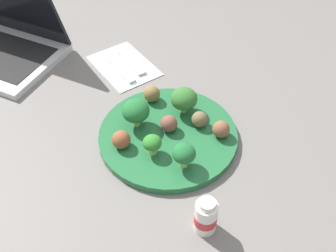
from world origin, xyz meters
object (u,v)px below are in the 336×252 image
at_px(broccoli_floret_back_left, 152,143).
at_px(meatball_front_right, 121,140).
at_px(meatball_mid_left, 200,119).
at_px(fork, 132,63).
at_px(meatball_near_rim, 221,129).
at_px(broccoli_floret_front_left, 184,99).
at_px(broccoli_floret_mid_right, 184,154).
at_px(knife, 119,68).
at_px(broccoli_floret_front_right, 136,111).
at_px(napkin, 124,66).
at_px(yogurt_bottle, 206,217).
at_px(plate, 168,136).
at_px(meatball_back_left, 169,124).
at_px(meatball_center, 152,94).

relative_size(broccoli_floret_back_left, meatball_front_right, 1.16).
bearing_deg(meatball_mid_left, fork, -176.35).
distance_m(meatball_near_rim, fork, 0.32).
bearing_deg(broccoli_floret_front_left, fork, -176.94).
bearing_deg(meatball_front_right, broccoli_floret_mid_right, 37.00).
xyz_separation_m(broccoli_floret_front_left, meatball_mid_left, (0.05, 0.01, -0.02)).
xyz_separation_m(broccoli_floret_back_left, meatball_front_right, (-0.05, -0.04, -0.01)).
bearing_deg(broccoli_floret_mid_right, knife, 174.75).
xyz_separation_m(broccoli_floret_front_right, napkin, (-0.21, 0.07, -0.05)).
xyz_separation_m(meatball_near_rim, meatball_mid_left, (-0.05, -0.02, -0.00)).
bearing_deg(broccoli_floret_front_left, yogurt_bottle, -24.69).
relative_size(meatball_mid_left, napkin, 0.20).
xyz_separation_m(plate, yogurt_bottle, (0.21, -0.05, 0.03)).
xyz_separation_m(broccoli_floret_front_left, meatball_back_left, (0.03, -0.05, -0.02)).
bearing_deg(fork, meatball_center, -10.36).
distance_m(meatball_near_rim, meatball_back_left, 0.10).
bearing_deg(broccoli_floret_front_right, yogurt_bottle, -2.06).
xyz_separation_m(broccoli_floret_front_right, meatball_center, (-0.05, 0.06, -0.02)).
distance_m(meatball_near_rim, meatball_front_right, 0.20).
bearing_deg(broccoli_floret_front_right, plate, 38.78).
distance_m(broccoli_floret_mid_right, knife, 0.35).
xyz_separation_m(broccoli_floret_back_left, yogurt_bottle, (0.18, -0.00, -0.01)).
xyz_separation_m(plate, broccoli_floret_front_left, (-0.04, 0.06, 0.04)).
relative_size(broccoli_floret_front_right, broccoli_floret_mid_right, 1.18).
bearing_deg(broccoli_floret_mid_right, meatball_front_right, -143.00).
bearing_deg(fork, meatball_front_right, -30.81).
height_order(broccoli_floret_front_right, knife, broccoli_floret_front_right).
height_order(plate, meatball_near_rim, meatball_near_rim).
xyz_separation_m(broccoli_floret_front_left, meatball_near_rim, (0.10, 0.03, -0.02)).
bearing_deg(fork, meatball_back_left, -9.74).
bearing_deg(meatball_mid_left, napkin, -172.68).
bearing_deg(meatball_near_rim, meatball_front_right, -112.30).
bearing_deg(broccoli_floret_front_left, broccoli_floret_front_right, -98.39).
relative_size(broccoli_floret_mid_right, meatball_back_left, 1.48).
relative_size(broccoli_floret_front_left, meatball_near_rim, 1.65).
height_order(broccoli_floret_back_left, meatball_back_left, broccoli_floret_back_left).
xyz_separation_m(meatball_back_left, napkin, (-0.26, 0.02, -0.03)).
distance_m(meatball_center, knife, 0.15).
bearing_deg(broccoli_floret_front_right, meatball_mid_left, 58.69).
relative_size(plate, napkin, 1.65).
bearing_deg(meatball_near_rim, broccoli_floret_front_left, -165.19).
height_order(broccoli_floret_back_left, meatball_near_rim, broccoli_floret_back_left).
height_order(fork, yogurt_bottle, yogurt_bottle).
relative_size(meatball_front_right, yogurt_bottle, 0.49).
relative_size(meatball_near_rim, napkin, 0.21).
distance_m(napkin, knife, 0.02).
distance_m(fork, knife, 0.04).
xyz_separation_m(meatball_back_left, meatball_front_right, (-0.01, -0.10, 0.00)).
bearing_deg(broccoli_floret_front_right, meatball_near_rim, 49.08).
relative_size(broccoli_floret_mid_right, meatball_near_rim, 1.47).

